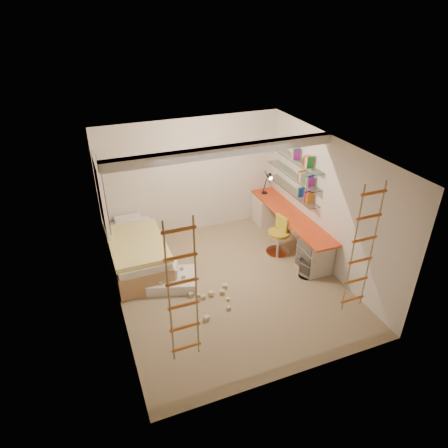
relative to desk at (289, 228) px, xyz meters
name	(u,v)px	position (x,y,z in m)	size (l,w,h in m)	color
floor	(230,284)	(-1.72, -0.86, -0.40)	(4.50, 4.50, 0.00)	#937E5F
ceiling_beam	(224,151)	(-1.72, -0.56, 2.12)	(4.00, 0.18, 0.16)	white
window_frame	(101,194)	(-3.69, 0.64, 1.15)	(0.06, 1.15, 1.35)	white
window_blind	(103,194)	(-3.65, 0.64, 1.15)	(0.02, 1.00, 1.20)	#4C2D1E
rope_ladder_left	(183,294)	(-3.07, -2.61, 1.11)	(0.41, 0.04, 2.13)	orange
rope_ladder_right	(362,250)	(-0.37, -2.61, 1.11)	(0.41, 0.04, 2.13)	orange
waste_bin	(307,268)	(-0.24, -1.15, -0.22)	(0.29, 0.29, 0.37)	white
desk	(289,228)	(0.00, 0.00, 0.00)	(0.56, 2.80, 0.75)	#E0441A
shelves	(293,175)	(0.15, 0.27, 1.10)	(0.25, 1.80, 0.71)	white
bed	(137,252)	(-3.20, 0.36, -0.07)	(1.02, 2.00, 0.69)	#AD7F51
task_lamp	(268,180)	(-0.05, 0.96, 0.73)	(0.14, 0.36, 0.57)	black
swivel_chair	(279,240)	(-0.37, -0.25, -0.09)	(0.61, 0.61, 0.86)	gold
play_platform	(169,277)	(-2.77, -0.42, -0.25)	(1.06, 0.92, 0.40)	silver
toy_blocks	(194,285)	(-2.41, -0.86, -0.22)	(1.20, 1.37, 0.67)	#CCB284
books	(294,168)	(0.15, 0.27, 1.24)	(0.14, 0.58, 0.92)	orange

